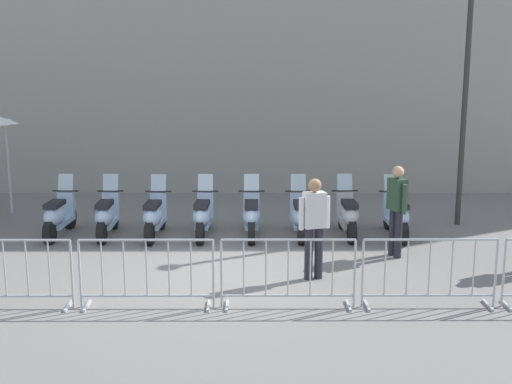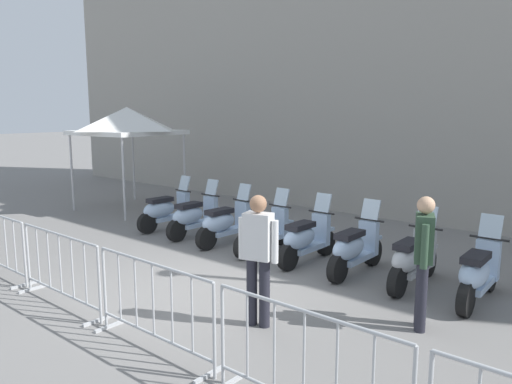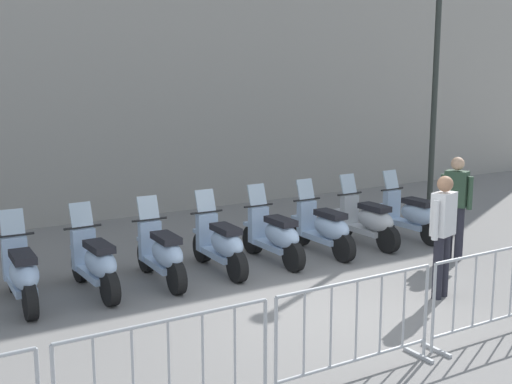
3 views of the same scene
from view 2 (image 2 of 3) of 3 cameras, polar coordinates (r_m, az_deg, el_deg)
ground_plane at (r=7.86m, az=-7.15°, el=-11.36°), size 120.00×120.00×0.00m
building_facade at (r=14.34m, az=18.20°, el=19.42°), size 28.10×4.58×10.80m
motorcycle_0 at (r=11.80m, az=-10.41°, el=-2.17°), size 0.61×1.72×1.24m
motorcycle_1 at (r=11.03m, az=-7.17°, el=-2.88°), size 0.56×1.73×1.24m
motorcycle_2 at (r=10.30m, az=-3.57°, el=-3.69°), size 0.60×1.72×1.24m
motorcycle_3 at (r=9.67m, az=0.84°, el=-4.54°), size 0.59×1.72×1.24m
motorcycle_4 at (r=9.08m, az=5.79°, el=-5.49°), size 0.56×1.73×1.24m
motorcycle_5 at (r=8.57m, az=11.36°, el=-6.52°), size 0.56×1.73×1.24m
motorcycle_6 at (r=8.19m, az=17.70°, el=-7.52°), size 0.56×1.73×1.24m
motorcycle_7 at (r=7.83m, az=24.41°, el=-8.69°), size 0.56×1.72×1.24m
barrier_segment_2 at (r=7.64m, az=-21.80°, el=-8.43°), size 2.02×0.58×1.07m
barrier_segment_3 at (r=5.95m, az=-11.86°, el=-12.99°), size 2.02×0.58×1.07m
barrier_segment_4 at (r=4.62m, az=5.58°, el=-19.68°), size 2.02×0.58×1.07m
officer_mid_plaza at (r=6.31m, az=0.25°, el=-7.09°), size 0.54×0.29×1.73m
officer_by_barriers at (r=6.56m, az=18.89°, el=-6.95°), size 0.32×0.53×1.73m
canopy_tent at (r=14.38m, az=-14.77°, el=7.97°), size 2.46×2.46×2.91m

